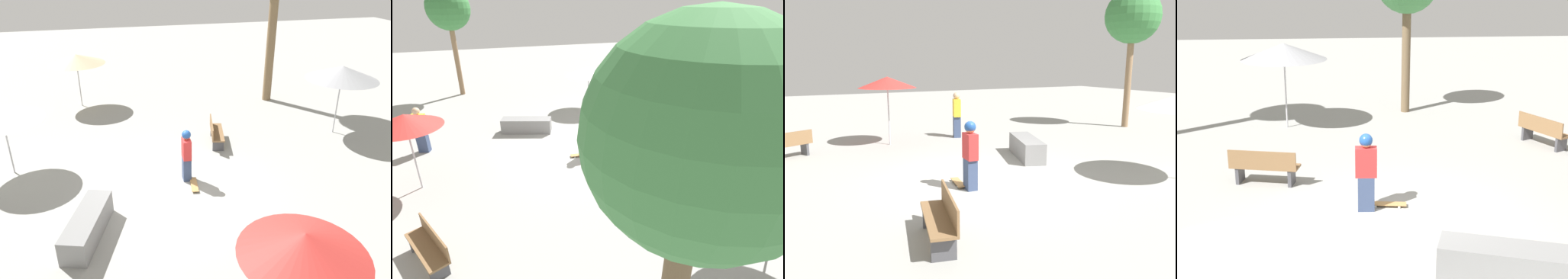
{
  "view_description": "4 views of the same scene",
  "coord_description": "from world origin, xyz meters",
  "views": [
    {
      "loc": [
        9.41,
        -1.68,
        6.2
      ],
      "look_at": [
        -0.86,
        0.98,
        1.13
      ],
      "focal_mm": 35.0,
      "sensor_mm": 36.0,
      "label": 1
    },
    {
      "loc": [
        3.22,
        10.55,
        5.47
      ],
      "look_at": [
        -0.26,
        0.79,
        0.7
      ],
      "focal_mm": 28.0,
      "sensor_mm": 36.0,
      "label": 2
    },
    {
      "loc": [
        -8.31,
        4.36,
        2.98
      ],
      "look_at": [
        -0.6,
        0.41,
        1.22
      ],
      "focal_mm": 35.0,
      "sensor_mm": 36.0,
      "label": 3
    },
    {
      "loc": [
        -1.24,
        -9.73,
        4.79
      ],
      "look_at": [
        -0.29,
        1.04,
        1.39
      ],
      "focal_mm": 50.0,
      "sensor_mm": 36.0,
      "label": 4
    }
  ],
  "objects": [
    {
      "name": "shade_umbrella_grey",
      "position": [
        -2.48,
        6.99,
        2.4
      ],
      "size": [
        2.63,
        2.63,
        2.65
      ],
      "color": "#B7B7BC",
      "rests_on": "ground_plane"
    },
    {
      "name": "ground_plane",
      "position": [
        0.0,
        0.0,
        0.0
      ],
      "size": [
        60.0,
        60.0,
        0.0
      ],
      "primitive_type": "plane",
      "color": "#9E9E99"
    },
    {
      "name": "shade_umbrella_tan",
      "position": [
        -8.04,
        -2.61,
        2.18
      ],
      "size": [
        2.51,
        2.51,
        2.39
      ],
      "color": "#B7B7BC",
      "rests_on": "ground_plane"
    },
    {
      "name": "shade_umbrella_red",
      "position": [
        5.45,
        1.05,
        2.28
      ],
      "size": [
        2.06,
        2.06,
        2.49
      ],
      "color": "#B7B7BC",
      "rests_on": "ground_plane"
    },
    {
      "name": "concrete_ledge",
      "position": [
        1.55,
        -2.35,
        0.32
      ],
      "size": [
        2.26,
        1.31,
        0.64
      ],
      "rotation": [
        0.0,
        0.0,
        2.81
      ],
      "color": "gray",
      "rests_on": "ground_plane"
    },
    {
      "name": "shade_umbrella_white",
      "position": [
        -2.23,
        -4.64,
        2.05
      ],
      "size": [
        2.46,
        2.46,
        2.3
      ],
      "color": "#B7B7BC",
      "rests_on": "ground_plane"
    },
    {
      "name": "skateboard",
      "position": [
        -0.01,
        0.72,
        0.06
      ],
      "size": [
        0.82,
        0.31,
        0.07
      ],
      "rotation": [
        0.0,
        0.0,
        6.14
      ],
      "color": "#B7844C",
      "rests_on": "ground_plane"
    },
    {
      "name": "skater_main",
      "position": [
        -0.47,
        0.6,
        0.89
      ],
      "size": [
        0.45,
        0.27,
        1.65
      ],
      "rotation": [
        0.0,
        0.0,
        6.22
      ],
      "color": "#38476B",
      "rests_on": "ground_plane"
    },
    {
      "name": "bench_far",
      "position": [
        -2.7,
        2.21,
        0.43
      ],
      "size": [
        1.66,
        0.79,
        0.85
      ],
      "rotation": [
        0.0,
        0.0,
        6.05
      ],
      "color": "#47474C",
      "rests_on": "ground_plane"
    }
  ]
}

